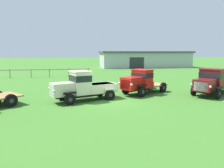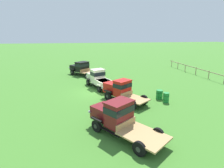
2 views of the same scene
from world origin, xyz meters
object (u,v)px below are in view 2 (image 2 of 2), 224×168
oil_drum_beside_row (166,98)px  vintage_truck_far_side (117,116)px  vintage_truck_second_in_line (99,79)px  vintage_truck_midrow_center (120,90)px  oil_drum_near_fence (159,94)px  vintage_truck_foreground_near (81,68)px

oil_drum_beside_row → vintage_truck_far_side: bearing=-53.3°
vintage_truck_second_in_line → vintage_truck_midrow_center: 5.10m
vintage_truck_midrow_center → vintage_truck_far_side: (5.54, -1.55, 0.03)m
oil_drum_near_fence → vintage_truck_midrow_center: bearing=-94.5°
vintage_truck_far_side → oil_drum_beside_row: vintage_truck_far_side is taller
vintage_truck_foreground_near → oil_drum_near_fence: 14.56m
vintage_truck_second_in_line → oil_drum_near_fence: 7.57m
vintage_truck_second_in_line → oil_drum_beside_row: vintage_truck_second_in_line is taller
vintage_truck_second_in_line → vintage_truck_far_side: bearing=-0.1°
vintage_truck_midrow_center → oil_drum_near_fence: 4.02m
oil_drum_beside_row → oil_drum_near_fence: size_ratio=1.04×
vintage_truck_foreground_near → vintage_truck_midrow_center: bearing=15.5°
vintage_truck_second_in_line → oil_drum_beside_row: size_ratio=5.48×
vintage_truck_second_in_line → vintage_truck_far_side: vintage_truck_far_side is taller
vintage_truck_second_in_line → oil_drum_near_fence: vintage_truck_second_in_line is taller
vintage_truck_second_in_line → vintage_truck_midrow_center: vintage_truck_second_in_line is taller
vintage_truck_far_side → oil_drum_beside_row: bearing=126.7°
vintage_truck_second_in_line → oil_drum_beside_row: bearing=42.8°
vintage_truck_midrow_center → vintage_truck_foreground_near: bearing=-164.5°
vintage_truck_midrow_center → oil_drum_beside_row: 4.40m
vintage_truck_foreground_near → vintage_truck_far_side: size_ratio=1.02×
vintage_truck_foreground_near → vintage_truck_midrow_center: vintage_truck_midrow_center is taller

